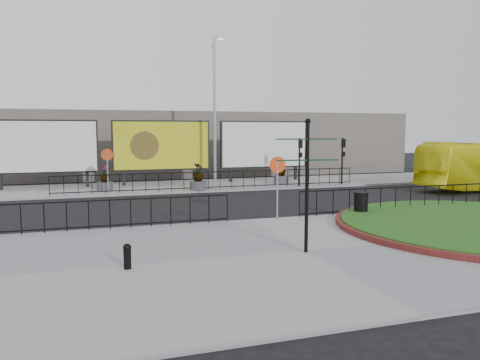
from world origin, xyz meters
name	(u,v)px	position (x,y,z in m)	size (l,w,h in m)	color
ground	(250,222)	(0.00, 0.00, 0.00)	(90.00, 90.00, 0.00)	black
pavement_near	(305,252)	(0.00, -5.00, 0.06)	(30.00, 10.00, 0.12)	gray
pavement_far	(188,186)	(0.00, 12.00, 0.06)	(44.00, 6.00, 0.12)	gray
railing_near_left	(89,215)	(-6.00, -0.30, 0.67)	(10.00, 0.10, 1.10)	black
railing_near_right	(396,199)	(6.50, -0.30, 0.67)	(9.00, 0.10, 1.10)	black
railing_far	(214,180)	(1.00, 9.30, 0.67)	(18.00, 0.10, 1.10)	black
speed_sign_far	(107,161)	(-5.00, 9.40, 1.92)	(0.64, 0.07, 2.47)	gray
speed_sign_near	(277,174)	(1.00, -0.40, 1.92)	(0.64, 0.07, 2.47)	gray
billboard_left	(44,147)	(-8.50, 12.97, 2.60)	(6.20, 0.31, 4.10)	black
billboard_mid	(162,146)	(-1.50, 12.97, 2.60)	(6.20, 0.31, 4.10)	black
billboard_right	(264,145)	(5.50, 12.97, 2.60)	(6.20, 0.31, 4.10)	black
lamp_post	(215,110)	(1.51, 11.00, 4.83)	(0.74, 0.18, 9.23)	gray
signal_pole_a	(300,154)	(6.50, 9.34, 2.10)	(0.22, 0.26, 3.00)	black
signal_pole_b	(343,154)	(9.50, 9.34, 2.10)	(0.22, 0.26, 3.00)	black
building_backdrop	(164,143)	(0.00, 22.00, 2.50)	(40.00, 10.00, 5.00)	#675F5A
fingerpost_sign	(307,172)	(-0.07, -5.17, 2.42)	(1.78, 0.44, 3.81)	black
bollard	(127,255)	(-5.07, -5.27, 0.48)	(0.21, 0.21, 0.65)	black
litter_bin	(361,204)	(4.50, -0.77, 0.62)	(0.60, 0.60, 0.99)	black
planter_a	(105,181)	(-5.12, 11.00, 0.68)	(0.92, 0.92, 1.47)	#4C4C4F
planter_b	(198,180)	(0.07, 9.40, 0.73)	(0.99, 0.99, 1.59)	#4C4C4F
planter_c	(281,175)	(5.97, 11.00, 0.68)	(0.99, 0.99, 1.53)	#4C4C4F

